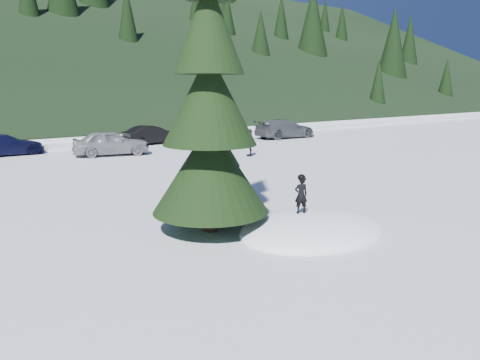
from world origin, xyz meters
TOP-DOWN VIEW (x-y plane):
  - ground at (0.00, 0.00)m, footprint 200.00×200.00m
  - snow_mound at (0.00, 0.00)m, footprint 4.48×3.52m
  - spruce_tall at (-2.20, 1.80)m, footprint 3.20×3.20m
  - spruce_short at (-1.20, 3.20)m, footprint 2.20×2.20m
  - child_skier at (-0.13, 0.37)m, footprint 0.45×0.38m
  - adult_0 at (5.07, 12.65)m, footprint 1.13×1.06m
  - adult_1 at (7.79, 12.56)m, footprint 0.91×0.96m
  - car_3 at (-3.57, 21.54)m, footprint 4.40×1.85m
  - car_4 at (1.46, 17.80)m, footprint 4.70×2.87m
  - car_5 at (5.98, 21.46)m, footprint 4.06×1.50m
  - car_6 at (11.00, 20.12)m, footprint 4.89×2.97m
  - car_7 at (16.32, 18.78)m, footprint 5.26×2.41m

SIDE VIEW (x-z plane):
  - ground at x=0.00m, z-range 0.00..0.00m
  - snow_mound at x=0.00m, z-range -0.48..0.48m
  - car_3 at x=-3.57m, z-range 0.00..1.27m
  - car_6 at x=11.00m, z-range 0.00..1.27m
  - car_5 at x=5.98m, z-range 0.00..1.33m
  - car_7 at x=16.32m, z-range 0.00..1.49m
  - car_4 at x=1.46m, z-range 0.00..1.49m
  - adult_1 at x=7.79m, z-range 0.00..1.60m
  - adult_0 at x=5.07m, z-range 0.00..1.84m
  - child_skier at x=-0.13m, z-range 0.48..1.51m
  - spruce_short at x=-1.20m, z-range -0.58..4.79m
  - spruce_tall at x=-2.20m, z-range -0.98..7.62m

